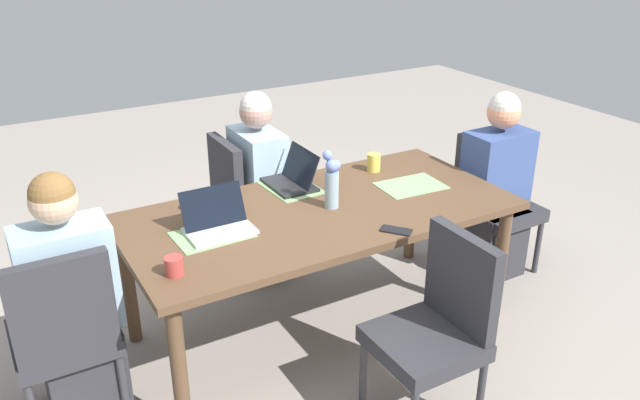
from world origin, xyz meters
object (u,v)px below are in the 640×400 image
Objects in this scene: chair_near_right_near at (439,321)px; laptop_far_left_near at (293,179)px; coffee_mug_near_left at (197,204)px; phone_black at (396,230)px; dining_table at (320,221)px; chair_head_right_left_mid at (492,194)px; flower_vase at (332,180)px; coffee_mug_centre_left at (174,266)px; coffee_mug_near_right at (374,162)px; chair_far_left_near at (244,199)px; laptop_head_left_left_far at (218,223)px; person_far_left_near at (259,196)px; chair_head_left_left_far at (64,329)px; person_head_right_left_mid at (494,196)px; person_head_left_left_far at (74,312)px.

chair_near_right_near is 2.81× the size of laptop_far_left_near.
coffee_mug_near_left is (-0.59, -0.05, -0.00)m from laptop_far_left_near.
coffee_mug_near_left reaches higher than phone_black.
coffee_mug_near_left reaches higher than dining_table.
laptop_far_left_near is at bearing 168.97° from chair_head_right_left_mid.
flower_vase is 0.98m from coffee_mug_centre_left.
laptop_far_left_near is 3.72× the size of coffee_mug_near_left.
laptop_far_left_near is at bearing 176.01° from coffee_mug_near_right.
laptop_head_left_left_far is (-0.48, -0.80, 0.28)m from chair_far_left_near.
coffee_mug_centre_left is at bearing -126.16° from chair_far_left_near.
person_far_left_near reaches higher than chair_far_left_near.
phone_black is (0.19, -1.17, 0.22)m from person_far_left_near.
laptop_head_left_left_far reaches higher than chair_head_left_left_far.
person_head_right_left_mid reaches higher than coffee_mug_centre_left.
chair_head_right_left_mid is at bearing -6.22° from coffee_mug_near_left.
person_far_left_near is at bearing -28.67° from phone_black.
chair_far_left_near is 2.81× the size of laptop_head_left_left_far.
laptop_head_left_left_far is 0.87m from phone_black.
flower_vase is at bearing -10.61° from dining_table.
coffee_mug_near_left is 0.64m from coffee_mug_centre_left.
coffee_mug_near_left is at bearing 173.78° from chair_head_right_left_mid.
flower_vase is (-1.21, -0.03, 0.37)m from person_head_right_left_mid.
chair_head_left_left_far is at bearing -162.95° from laptop_far_left_near.
person_far_left_near is 3.73× the size of laptop_head_left_left_far.
person_head_right_left_mid is at bearing -22.09° from coffee_mug_near_right.
chair_head_left_left_far is 0.89m from coffee_mug_near_left.
chair_near_right_near is (1.39, -0.84, -0.03)m from person_head_left_left_far.
person_far_left_near is 1.61m from chair_near_right_near.
phone_black is at bearing -12.58° from chair_head_left_left_far.
coffee_mug_centre_left is (-0.94, -0.25, -0.11)m from flower_vase.
person_head_left_left_far is at bearing -165.26° from laptop_far_left_near.
chair_head_left_left_far is 1.94m from coffee_mug_near_right.
coffee_mug_centre_left is at bearing 150.08° from chair_near_right_near.
flower_vase reaches higher than chair_near_right_near.
person_head_left_left_far is 3.83× the size of flower_vase.
person_head_right_left_mid reaches higher than coffee_mug_near_right.
coffee_mug_near_right reaches higher than coffee_mug_near_left.
dining_table is at bearing -93.56° from laptop_far_left_near.
laptop_head_left_left_far is (0.71, 0.02, 0.26)m from person_head_left_left_far.
person_far_left_near reaches higher than laptop_far_left_near.
coffee_mug_centre_left is at bearing -34.38° from person_head_left_left_far.
flower_vase is at bearing -0.73° from person_head_left_left_far.
person_head_left_left_far is 1.33× the size of chair_near_right_near.
laptop_far_left_near is 2.13× the size of phone_black.
laptop_far_left_near reaches higher than coffee_mug_near_left.
laptop_far_left_near is at bearing -78.27° from chair_far_left_near.
chair_head_right_left_mid is 2.67m from chair_head_left_left_far.
chair_near_right_near is 10.46× the size of coffee_mug_near_left.
chair_head_right_left_mid and chair_head_left_left_far have the same top height.
chair_head_left_left_far is 0.57m from coffee_mug_centre_left.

